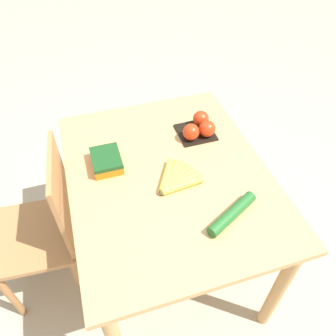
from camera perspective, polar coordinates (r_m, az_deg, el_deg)
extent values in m
plane|color=#B7A88E|center=(2.09, 0.00, -15.52)|extent=(12.00, 12.00, 0.00)
cube|color=tan|center=(1.47, 0.00, -1.22)|extent=(1.10, 0.88, 0.03)
cylinder|color=tan|center=(1.68, 18.76, -19.30)|extent=(0.06, 0.06, 0.74)
cylinder|color=tan|center=(2.17, 5.68, 3.08)|extent=(0.06, 0.06, 0.74)
cylinder|color=tan|center=(2.06, -14.31, -1.29)|extent=(0.06, 0.06, 0.74)
cube|color=#A87547|center=(1.79, -22.20, -10.73)|extent=(0.45, 0.43, 0.03)
cube|color=#A87547|center=(1.56, -17.91, -4.76)|extent=(0.39, 0.05, 0.47)
cylinder|color=#A87547|center=(2.11, -24.83, -10.72)|extent=(0.04, 0.04, 0.42)
cylinder|color=#A87547|center=(1.93, -25.69, -19.49)|extent=(0.04, 0.04, 0.42)
cylinder|color=#A87547|center=(2.04, -15.58, -9.49)|extent=(0.04, 0.04, 0.42)
cylinder|color=#A87547|center=(1.85, -15.11, -18.50)|extent=(0.04, 0.04, 0.42)
sphere|color=brown|center=(1.37, -1.03, -4.18)|extent=(0.03, 0.03, 0.03)
cylinder|color=#DBCC47|center=(1.39, 2.55, -2.99)|extent=(0.05, 0.19, 0.03)
cylinder|color=#DBCC47|center=(1.40, 2.25, -2.58)|extent=(0.08, 0.19, 0.03)
cylinder|color=#DBCC47|center=(1.41, 1.86, -2.22)|extent=(0.11, 0.19, 0.03)
cylinder|color=#DBCC47|center=(1.42, 1.41, -1.91)|extent=(0.13, 0.18, 0.03)
cylinder|color=#DBCC47|center=(1.42, 0.90, -1.66)|extent=(0.15, 0.16, 0.03)
cylinder|color=#DBCC47|center=(1.43, 0.35, -1.47)|extent=(0.17, 0.14, 0.03)
cylinder|color=#DBCC47|center=(1.43, -0.23, -1.35)|extent=(0.18, 0.12, 0.03)
cube|color=black|center=(1.67, 4.82, 6.20)|extent=(0.18, 0.18, 0.01)
sphere|color=red|center=(1.62, 6.83, 6.82)|extent=(0.08, 0.08, 0.08)
sphere|color=red|center=(1.68, 5.74, 8.53)|extent=(0.08, 0.08, 0.08)
sphere|color=red|center=(1.60, 4.04, 6.28)|extent=(0.08, 0.08, 0.08)
cube|color=orange|center=(1.50, -10.65, 1.24)|extent=(0.16, 0.13, 0.06)
cube|color=#19471E|center=(1.49, -10.75, 1.78)|extent=(0.16, 0.13, 0.02)
cylinder|color=#236028|center=(1.31, 11.10, -7.80)|extent=(0.16, 0.25, 0.05)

